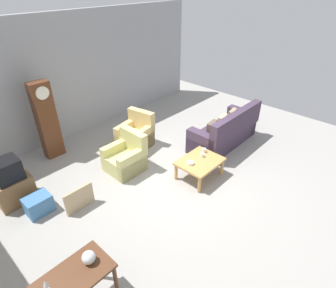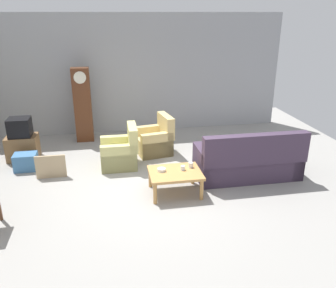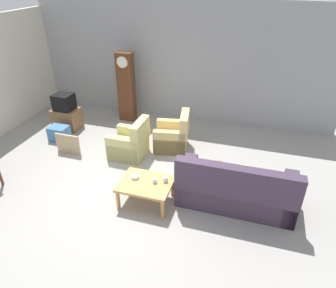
# 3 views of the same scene
# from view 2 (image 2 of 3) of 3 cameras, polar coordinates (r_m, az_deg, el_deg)

# --- Properties ---
(ground_plane) EXTENTS (10.40, 10.40, 0.00)m
(ground_plane) POSITION_cam_2_polar(r_m,az_deg,el_deg) (6.83, -2.78, -7.04)
(ground_plane) COLOR #999691
(garage_door_wall) EXTENTS (8.40, 0.16, 3.20)m
(garage_door_wall) POSITION_cam_2_polar(r_m,az_deg,el_deg) (9.75, -5.81, 11.35)
(garage_door_wall) COLOR #9EA0A5
(garage_door_wall) RESTS_ON ground_plane
(couch_floral) EXTENTS (2.10, 0.88, 1.04)m
(couch_floral) POSITION_cam_2_polar(r_m,az_deg,el_deg) (7.22, 13.10, -2.86)
(couch_floral) COLOR #423347
(couch_floral) RESTS_ON ground_plane
(armchair_olive_near) EXTENTS (0.80, 0.77, 0.92)m
(armchair_olive_near) POSITION_cam_2_polar(r_m,az_deg,el_deg) (7.66, -7.77, -1.46)
(armchair_olive_near) COLOR #CCC67A
(armchair_olive_near) RESTS_ON ground_plane
(armchair_olive_far) EXTENTS (0.91, 0.89, 0.92)m
(armchair_olive_far) POSITION_cam_2_polar(r_m,az_deg,el_deg) (8.31, -2.11, 0.52)
(armchair_olive_far) COLOR #D7BB76
(armchair_olive_far) RESTS_ON ground_plane
(coffee_table_wood) EXTENTS (0.96, 0.76, 0.44)m
(coffee_table_wood) POSITION_cam_2_polar(r_m,az_deg,el_deg) (6.44, 1.18, -5.09)
(coffee_table_wood) COLOR tan
(coffee_table_wood) RESTS_ON ground_plane
(grandfather_clock) EXTENTS (0.44, 0.30, 1.91)m
(grandfather_clock) POSITION_cam_2_polar(r_m,az_deg,el_deg) (9.20, -13.85, 6.23)
(grandfather_clock) COLOR #562D19
(grandfather_clock) RESTS_ON ground_plane
(tv_stand_cabinet) EXTENTS (0.68, 0.52, 0.56)m
(tv_stand_cabinet) POSITION_cam_2_polar(r_m,az_deg,el_deg) (8.64, -22.77, -0.53)
(tv_stand_cabinet) COLOR brown
(tv_stand_cabinet) RESTS_ON ground_plane
(tv_crt) EXTENTS (0.48, 0.44, 0.42)m
(tv_crt) POSITION_cam_2_polar(r_m,az_deg,el_deg) (8.49, -23.22, 2.55)
(tv_crt) COLOR black
(tv_crt) RESTS_ON tv_stand_cabinet
(framed_picture_leaning) EXTENTS (0.60, 0.05, 0.49)m
(framed_picture_leaning) POSITION_cam_2_polar(r_m,az_deg,el_deg) (7.47, -18.73, -3.56)
(framed_picture_leaning) COLOR tan
(framed_picture_leaning) RESTS_ON ground_plane
(storage_box_blue) EXTENTS (0.47, 0.36, 0.37)m
(storage_box_blue) POSITION_cam_2_polar(r_m,az_deg,el_deg) (8.06, -22.35, -2.71)
(storage_box_blue) COLOR teal
(storage_box_blue) RESTS_ON ground_plane
(cup_white_porcelain) EXTENTS (0.09, 0.09, 0.10)m
(cup_white_porcelain) POSITION_cam_2_polar(r_m,az_deg,el_deg) (6.58, 3.77, -3.46)
(cup_white_porcelain) COLOR white
(cup_white_porcelain) RESTS_ON coffee_table_wood
(cup_blue_rimmed) EXTENTS (0.08, 0.08, 0.08)m
(cup_blue_rimmed) POSITION_cam_2_polar(r_m,az_deg,el_deg) (6.46, 2.46, -3.95)
(cup_blue_rimmed) COLOR silver
(cup_blue_rimmed) RESTS_ON coffee_table_wood
(bowl_white_stacked) EXTENTS (0.16, 0.16, 0.05)m
(bowl_white_stacked) POSITION_cam_2_polar(r_m,az_deg,el_deg) (6.42, -1.08, -4.25)
(bowl_white_stacked) COLOR white
(bowl_white_stacked) RESTS_ON coffee_table_wood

